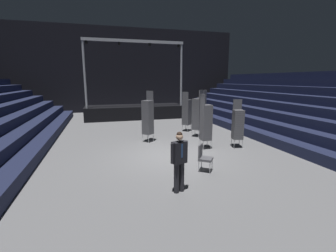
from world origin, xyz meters
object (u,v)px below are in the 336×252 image
Objects in this scene: chair_stack_mid_left at (206,122)px; chair_stack_rear_left at (148,117)px; stage_riser at (135,110)px; man_with_tie at (179,158)px; chair_stack_mid_right at (197,114)px; chair_stack_mid_centre at (187,112)px; chair_stack_front_right at (238,124)px; chair_stack_front_left at (202,110)px; loose_chair_near_man at (204,156)px.

chair_stack_rear_left is (-2.29, 1.91, 0.04)m from chair_stack_mid_left.
stage_riser is 9.79m from chair_stack_mid_left.
chair_stack_mid_left is 2.98m from chair_stack_rear_left.
chair_stack_mid_left is at bearing -143.10° from man_with_tie.
chair_stack_mid_right is (0.52, 2.25, 0.04)m from chair_stack_mid_left.
man_with_tie is 0.68× the size of chair_stack_mid_right.
chair_stack_mid_right is 1.07× the size of chair_stack_mid_centre.
chair_stack_front_right is 0.87× the size of chair_stack_mid_right.
chair_stack_mid_centre is (2.35, -5.83, 0.56)m from stage_riser.
chair_stack_rear_left is at bearing -93.06° from stage_riser.
chair_stack_mid_right is at bearing 166.50° from chair_stack_mid_left.
chair_stack_mid_centre is (-1.10, -0.29, -0.04)m from chair_stack_front_left.
chair_stack_front_left reaches higher than man_with_tie.
chair_stack_mid_left is (2.52, 3.76, 0.25)m from man_with_tie.
chair_stack_front_left is at bearing 16.65° from chair_stack_mid_right.
chair_stack_rear_left is (-2.81, -0.34, 0.00)m from chair_stack_mid_right.
chair_stack_mid_left is 2.88m from loose_chair_near_man.
chair_stack_mid_left is 3.78m from chair_stack_mid_centre.
chair_stack_front_left is 0.97× the size of chair_stack_rear_left.
chair_stack_mid_centre reaches higher than man_with_tie.
chair_stack_rear_left reaches higher than chair_stack_front_left.
chair_stack_front_right is at bearing -111.49° from chair_stack_mid_right.
chair_stack_mid_left is 2.62× the size of loose_chair_near_man.
chair_stack_mid_right and chair_stack_rear_left have the same top height.
chair_stack_rear_left is (-2.76, -1.84, 0.08)m from chair_stack_mid_centre.
chair_stack_rear_left is (-3.86, -2.13, 0.04)m from chair_stack_front_left.
chair_stack_front_right reaches higher than loose_chair_near_man.
chair_stack_front_left is 4.41m from chair_stack_rear_left.
chair_stack_mid_centre is at bearing 48.99° from chair_stack_mid_right.
man_with_tie is 8.82m from chair_stack_front_left.
stage_riser is 3.25× the size of chair_stack_mid_centre.
stage_riser reaches higher than chair_stack_front_right.
chair_stack_front_right is (3.37, -9.82, 0.47)m from stage_riser.
man_with_tie is at bearing -160.54° from chair_stack_front_left.
chair_stack_front_left is at bearing 158.24° from chair_stack_mid_left.
chair_stack_rear_left reaches higher than chair_stack_mid_centre.
loose_chair_near_man is at bearing -26.29° from chair_stack_mid_left.
man_with_tie is 0.78× the size of chair_stack_front_right.
stage_riser is at bearing 79.04° from chair_stack_front_left.
stage_riser is at bearing 162.78° from chair_stack_mid_centre.
chair_stack_mid_left is 1.04× the size of chair_stack_mid_centre.
chair_stack_mid_left is at bearing -78.93° from stage_riser.
loose_chair_near_man is (0.66, -12.10, -0.10)m from stage_riser.
chair_stack_mid_centre is (2.99, 7.52, 0.21)m from man_with_tie.
chair_stack_front_left is 1.00× the size of chair_stack_mid_left.
chair_stack_front_left is at bearing 65.48° from chair_stack_mid_centre.
stage_riser is 7.71m from chair_stack_rear_left.
chair_stack_front_right is 4.12m from chair_stack_mid_centre.
chair_stack_mid_right is at bearing -71.90° from stage_riser.
chair_stack_mid_centre is at bearing 151.77° from chair_stack_front_left.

